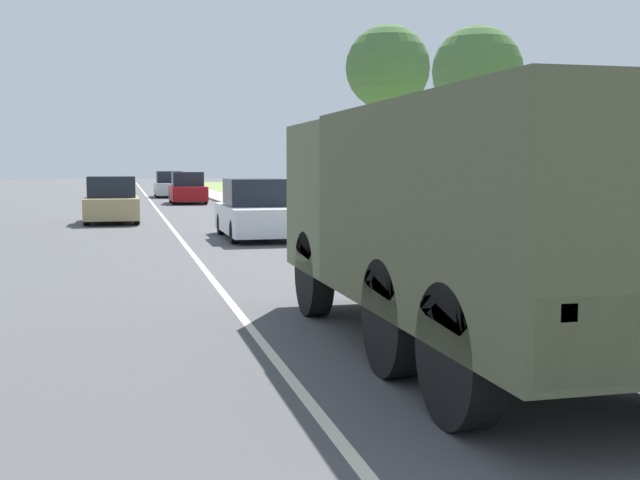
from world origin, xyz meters
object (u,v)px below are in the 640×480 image
at_px(car_nearest_ahead, 257,212).
at_px(car_second_ahead, 112,202).
at_px(military_truck, 462,211).
at_px(car_third_ahead, 188,190).
at_px(car_fourth_ahead, 169,186).
at_px(pickup_truck, 583,226).

relative_size(car_nearest_ahead, car_second_ahead, 1.18).
relative_size(military_truck, car_nearest_ahead, 1.62).
relative_size(car_second_ahead, car_third_ahead, 1.00).
bearing_deg(car_fourth_ahead, car_second_ahead, -98.22).
relative_size(military_truck, car_third_ahead, 1.91).
relative_size(car_fourth_ahead, pickup_truck, 0.90).
relative_size(car_second_ahead, pickup_truck, 0.75).
bearing_deg(car_fourth_ahead, military_truck, -89.21).
xyz_separation_m(car_nearest_ahead, pickup_truck, (5.21, -8.51, 0.13)).
height_order(car_third_ahead, pickup_truck, pickup_truck).
relative_size(car_second_ahead, car_fourth_ahead, 0.84).
distance_m(car_nearest_ahead, car_second_ahead, 8.51).
distance_m(military_truck, car_nearest_ahead, 14.66).
bearing_deg(pickup_truck, car_second_ahead, 120.43).
bearing_deg(car_third_ahead, car_fourth_ahead, 92.88).
height_order(car_nearest_ahead, car_fourth_ahead, car_nearest_ahead).
relative_size(car_nearest_ahead, car_fourth_ahead, 0.99).
bearing_deg(military_truck, car_nearest_ahead, 89.51).
height_order(car_fourth_ahead, pickup_truck, pickup_truck).
bearing_deg(car_fourth_ahead, car_nearest_ahead, -88.60).
distance_m(car_third_ahead, pickup_truck, 30.65).
relative_size(car_nearest_ahead, pickup_truck, 0.89).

